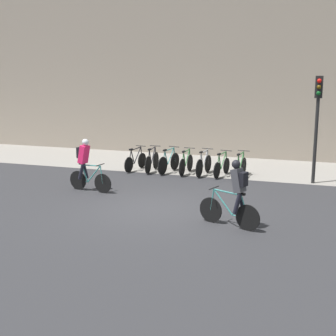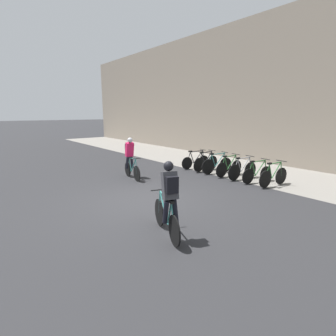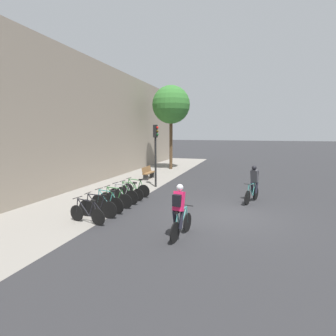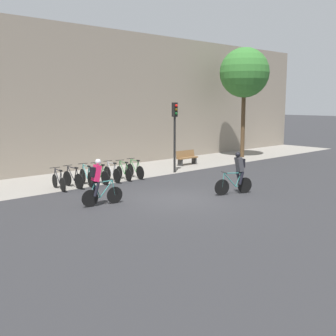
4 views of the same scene
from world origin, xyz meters
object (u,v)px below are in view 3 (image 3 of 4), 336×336
at_px(parked_bike_6, 136,189).
at_px(bench, 148,172).
at_px(cyclist_grey, 254,183).
at_px(parked_bike_0, 87,213).
at_px(parked_bike_4, 123,195).
at_px(cyclist_pink, 179,210).
at_px(parked_bike_2, 107,203).
at_px(parked_bike_3, 116,199).
at_px(traffic_light_pole, 156,144).
at_px(parked_bike_5, 130,192).
at_px(parked_bike_1, 98,207).

height_order(parked_bike_6, bench, parked_bike_6).
xyz_separation_m(cyclist_grey, parked_bike_0, (-5.10, 5.86, -0.56)).
bearing_deg(cyclist_grey, parked_bike_4, 111.03).
bearing_deg(cyclist_pink, parked_bike_6, 38.30).
xyz_separation_m(cyclist_grey, parked_bike_2, (-3.68, 5.86, -0.53)).
bearing_deg(parked_bike_0, parked_bike_6, 0.02).
height_order(cyclist_grey, parked_bike_2, cyclist_grey).
relative_size(parked_bike_3, parked_bike_4, 1.00).
height_order(parked_bike_3, traffic_light_pole, traffic_light_pole).
distance_m(cyclist_grey, parked_bike_4, 6.30).
bearing_deg(traffic_light_pole, cyclist_grey, -107.65).
height_order(cyclist_pink, parked_bike_4, cyclist_pink).
relative_size(parked_bike_5, bench, 1.06).
bearing_deg(parked_bike_0, cyclist_grey, -48.96).
bearing_deg(parked_bike_3, parked_bike_1, 179.99).
distance_m(parked_bike_6, bench, 5.28).
height_order(cyclist_grey, parked_bike_1, cyclist_grey).
bearing_deg(parked_bike_3, parked_bike_6, 0.01).
distance_m(parked_bike_0, parked_bike_3, 2.14).
bearing_deg(parked_bike_1, parked_bike_4, 0.01).
distance_m(cyclist_pink, parked_bike_6, 5.88).
relative_size(parked_bike_5, traffic_light_pole, 0.42).
bearing_deg(parked_bike_6, cyclist_grey, -81.94).
distance_m(parked_bike_2, parked_bike_6, 2.85).
bearing_deg(parked_bike_5, parked_bike_4, 179.89).
height_order(parked_bike_3, parked_bike_4, parked_bike_4).
relative_size(parked_bike_6, traffic_light_pole, 0.43).
distance_m(cyclist_grey, parked_bike_3, 6.59).
bearing_deg(parked_bike_6, parked_bike_5, -179.90).
bearing_deg(parked_bike_5, bench, 13.23).
height_order(parked_bike_0, parked_bike_5, same).
relative_size(cyclist_pink, parked_bike_3, 1.06).
bearing_deg(parked_bike_1, bench, 8.96).
bearing_deg(parked_bike_6, parked_bike_4, 179.99).
xyz_separation_m(cyclist_pink, parked_bike_0, (0.33, 3.63, -0.56)).
height_order(parked_bike_2, traffic_light_pole, traffic_light_pole).
bearing_deg(parked_bike_5, traffic_light_pole, -2.39).
xyz_separation_m(cyclist_pink, parked_bike_3, (2.46, 3.63, -0.55)).
bearing_deg(parked_bike_4, parked_bike_2, -179.99).
bearing_deg(parked_bike_5, cyclist_grey, -75.26).
xyz_separation_m(parked_bike_1, parked_bike_3, (1.42, -0.00, -0.01)).
height_order(parked_bike_4, traffic_light_pole, traffic_light_pole).
distance_m(parked_bike_1, parked_bike_4, 2.13).
xyz_separation_m(parked_bike_3, parked_bike_6, (2.13, 0.00, 0.00)).
distance_m(cyclist_grey, parked_bike_2, 6.94).
bearing_deg(parked_bike_6, bench, 14.98).
height_order(cyclist_pink, bench, cyclist_pink).
bearing_deg(parked_bike_0, parked_bike_4, 0.04).
height_order(parked_bike_0, traffic_light_pole, traffic_light_pole).
relative_size(parked_bike_2, parked_bike_4, 1.02).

